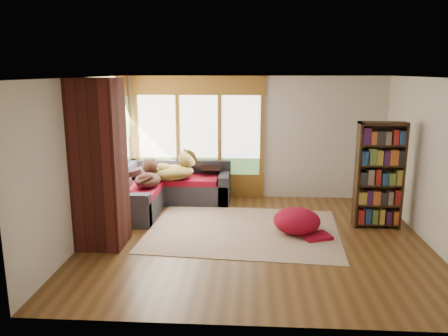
% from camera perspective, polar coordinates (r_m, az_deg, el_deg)
% --- Properties ---
extents(floor, '(5.50, 5.50, 0.00)m').
position_cam_1_polar(floor, '(7.27, 4.04, -9.25)').
color(floor, '#543517').
rests_on(floor, ground).
extents(ceiling, '(5.50, 5.50, 0.00)m').
position_cam_1_polar(ceiling, '(6.75, 4.39, 11.70)').
color(ceiling, white).
extents(wall_back, '(5.50, 0.04, 2.60)m').
position_cam_1_polar(wall_back, '(9.35, 4.05, 3.95)').
color(wall_back, silver).
rests_on(wall_back, ground).
extents(wall_front, '(5.50, 0.04, 2.60)m').
position_cam_1_polar(wall_front, '(4.47, 4.56, -5.71)').
color(wall_front, silver).
rests_on(wall_front, ground).
extents(wall_left, '(0.04, 5.00, 2.60)m').
position_cam_1_polar(wall_left, '(7.38, -17.65, 1.06)').
color(wall_left, silver).
rests_on(wall_left, ground).
extents(wall_right, '(0.04, 5.00, 2.60)m').
position_cam_1_polar(wall_right, '(7.45, 25.85, 0.49)').
color(wall_right, silver).
rests_on(wall_right, ground).
extents(windows_back, '(2.82, 0.10, 1.90)m').
position_cam_1_polar(windows_back, '(9.38, -3.32, 4.30)').
color(windows_back, olive).
rests_on(windows_back, wall_back).
extents(windows_left, '(0.10, 2.62, 1.90)m').
position_cam_1_polar(windows_left, '(8.48, -14.61, 3.02)').
color(windows_left, olive).
rests_on(windows_left, wall_left).
extents(roller_blind, '(0.03, 0.72, 0.90)m').
position_cam_1_polar(roller_blind, '(9.20, -12.99, 6.35)').
color(roller_blind, '#788E5B').
rests_on(roller_blind, wall_left).
extents(brick_chimney, '(0.70, 0.70, 2.60)m').
position_cam_1_polar(brick_chimney, '(6.94, -15.98, 0.46)').
color(brick_chimney, '#471914').
rests_on(brick_chimney, ground).
extents(sectional_sofa, '(2.20, 2.20, 0.80)m').
position_cam_1_polar(sectional_sofa, '(8.97, -8.61, -3.05)').
color(sectional_sofa, '#22212A').
rests_on(sectional_sofa, ground).
extents(area_rug, '(3.41, 2.71, 0.01)m').
position_cam_1_polar(area_rug, '(7.63, 2.53, -8.10)').
color(area_rug, beige).
rests_on(area_rug, ground).
extents(bookshelf, '(0.80, 0.27, 1.86)m').
position_cam_1_polar(bookshelf, '(8.00, 19.62, -0.93)').
color(bookshelf, '#342011').
rests_on(bookshelf, ground).
extents(pouf, '(0.97, 0.97, 0.43)m').
position_cam_1_polar(pouf, '(7.55, 9.49, -6.72)').
color(pouf, maroon).
rests_on(pouf, area_rug).
extents(dog_tan, '(1.06, 0.90, 0.52)m').
position_cam_1_polar(dog_tan, '(8.83, -6.33, 0.08)').
color(dog_tan, brown).
rests_on(dog_tan, sectional_sofa).
extents(dog_brindle, '(0.51, 0.81, 0.43)m').
position_cam_1_polar(dog_brindle, '(8.45, -9.87, -0.93)').
color(dog_brindle, black).
rests_on(dog_brindle, sectional_sofa).
extents(throw_pillows, '(1.98, 1.68, 0.45)m').
position_cam_1_polar(throw_pillows, '(8.90, -8.07, -0.14)').
color(throw_pillows, black).
rests_on(throw_pillows, sectional_sofa).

